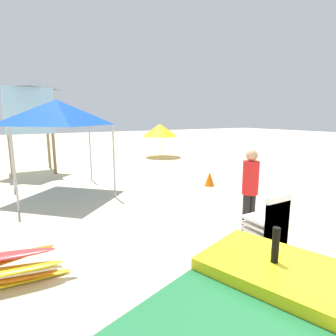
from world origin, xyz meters
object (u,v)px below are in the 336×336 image
stacked_plastic_chairs (269,230)px  traffic_cone_near (210,179)px  lifeguard_tower (27,105)px  beach_umbrella_left (160,130)px  popup_canopy (57,113)px  lifeguard_near_left (250,186)px

stacked_plastic_chairs → traffic_cone_near: (2.77, 4.77, -0.50)m
lifeguard_tower → beach_umbrella_left: lifeguard_tower is taller
popup_canopy → traffic_cone_near: size_ratio=5.75×
traffic_cone_near → beach_umbrella_left: bearing=74.6°
lifeguard_tower → beach_umbrella_left: (6.96, 1.31, -1.25)m
popup_canopy → beach_umbrella_left: popup_canopy is taller
lifeguard_near_left → traffic_cone_near: size_ratio=3.49×
lifeguard_near_left → popup_canopy: bearing=118.1°
stacked_plastic_chairs → traffic_cone_near: stacked_plastic_chairs is taller
stacked_plastic_chairs → beach_umbrella_left: (4.70, 11.78, 0.83)m
lifeguard_near_left → lifeguard_tower: 9.91m
stacked_plastic_chairs → lifeguard_tower: lifeguard_tower is taller
lifeguard_near_left → traffic_cone_near: (1.84, 3.50, -0.75)m
stacked_plastic_chairs → lifeguard_near_left: bearing=53.4°
traffic_cone_near → lifeguard_tower: bearing=131.4°
popup_canopy → lifeguard_tower: lifeguard_tower is taller
stacked_plastic_chairs → lifeguard_tower: bearing=102.2°
lifeguard_near_left → lifeguard_tower: size_ratio=0.44×
lifeguard_tower → beach_umbrella_left: bearing=10.7°
lifeguard_near_left → popup_canopy: 5.98m
lifeguard_tower → traffic_cone_near: size_ratio=7.90×
beach_umbrella_left → traffic_cone_near: (-1.93, -7.01, -1.32)m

